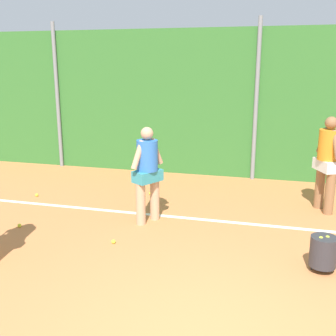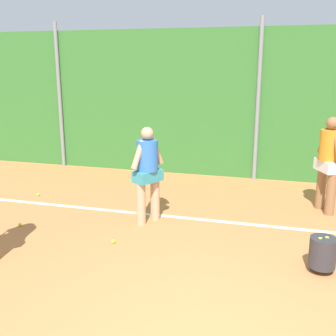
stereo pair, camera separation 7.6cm
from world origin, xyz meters
name	(u,v)px [view 2 (the right image)]	position (x,y,z in m)	size (l,w,h in m)	color
ground_plane	(232,264)	(0.00, 1.96, 0.00)	(27.72, 27.72, 0.00)	#C67542
hedge_fence_backdrop	(258,105)	(0.00, 6.67, 1.79)	(18.02, 0.25, 3.58)	#33702D
fence_post_left	(60,97)	(-5.20, 6.49, 1.90)	(0.10, 0.10, 3.80)	gray
fence_post_center	(258,101)	(0.00, 6.49, 1.90)	(0.10, 0.10, 3.80)	gray
court_baseline_paint	(242,224)	(0.00, 3.50, 0.00)	(13.17, 0.10, 0.01)	white
player_midcourt	(148,170)	(-1.65, 3.17, 0.96)	(0.51, 0.64, 1.71)	tan
player_backcourt_far	(329,159)	(1.45, 4.56, 1.02)	(0.51, 0.71, 1.82)	#8C603D
ball_hopper	(323,252)	(1.19, 2.05, 0.29)	(0.36, 0.36, 0.51)	#2D2D33
tennis_ball_2	(152,193)	(-2.06, 4.65, 0.03)	(0.07, 0.07, 0.07)	#CCDB33
tennis_ball_4	(20,225)	(-3.73, 2.35, 0.03)	(0.07, 0.07, 0.07)	#CCDB33
tennis_ball_5	(113,241)	(-1.90, 2.14, 0.03)	(0.07, 0.07, 0.07)	#CCDB33
tennis_ball_6	(38,195)	(-4.38, 3.92, 0.03)	(0.07, 0.07, 0.07)	#CCDB33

